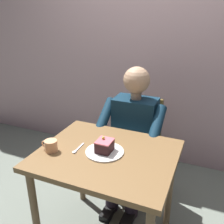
# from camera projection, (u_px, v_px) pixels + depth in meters

# --- Properties ---
(cafe_rear_panel) EXTENTS (6.40, 0.12, 3.00)m
(cafe_rear_panel) POSITION_uv_depth(u_px,v_px,m) (161.00, 23.00, 2.50)
(cafe_rear_panel) COLOR #BC9A9D
(cafe_rear_panel) RESTS_ON ground
(dining_table) EXTENTS (0.89, 0.74, 0.76)m
(dining_table) POSITION_uv_depth(u_px,v_px,m) (107.00, 166.00, 1.69)
(dining_table) COLOR brown
(dining_table) RESTS_ON ground
(chair) EXTENTS (0.42, 0.42, 0.89)m
(chair) POSITION_uv_depth(u_px,v_px,m) (137.00, 142.00, 2.34)
(chair) COLOR brown
(chair) RESTS_ON ground
(seated_person) EXTENTS (0.53, 0.58, 1.21)m
(seated_person) POSITION_uv_depth(u_px,v_px,m) (132.00, 136.00, 2.14)
(seated_person) COLOR #0E2A3D
(seated_person) RESTS_ON ground
(dessert_plate) EXTENTS (0.25, 0.25, 0.01)m
(dessert_plate) POSITION_uv_depth(u_px,v_px,m) (104.00, 152.00, 1.65)
(dessert_plate) COLOR white
(dessert_plate) RESTS_ON dining_table
(cake_slice) EXTENTS (0.10, 0.11, 0.10)m
(cake_slice) POSITION_uv_depth(u_px,v_px,m) (104.00, 146.00, 1.63)
(cake_slice) COLOR #311719
(cake_slice) RESTS_ON dessert_plate
(coffee_cup) EXTENTS (0.12, 0.08, 0.08)m
(coffee_cup) POSITION_uv_depth(u_px,v_px,m) (51.00, 146.00, 1.65)
(coffee_cup) COLOR #E4A574
(coffee_cup) RESTS_ON dining_table
(dessert_spoon) EXTENTS (0.03, 0.14, 0.01)m
(dessert_spoon) POSITION_uv_depth(u_px,v_px,m) (77.00, 150.00, 1.68)
(dessert_spoon) COLOR silver
(dessert_spoon) RESTS_ON dining_table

